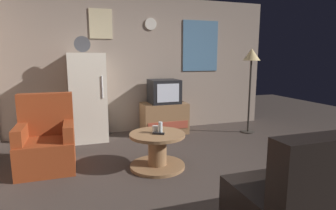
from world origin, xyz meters
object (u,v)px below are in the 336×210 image
at_px(coffee_table, 157,150).
at_px(wine_glass, 160,128).
at_px(remote_control, 158,134).
at_px(fridge, 88,97).
at_px(crt_tv, 164,91).
at_px(mug_ceramic_white, 155,129).
at_px(tv_stand, 164,118).
at_px(armchair, 47,143).
at_px(standing_lamp, 251,61).

bearing_deg(coffee_table, wine_glass, -27.80).
bearing_deg(remote_control, fridge, 144.15).
bearing_deg(crt_tv, mug_ceramic_white, -111.48).
distance_m(crt_tv, remote_control, 1.77).
xyz_separation_m(tv_stand, armchair, (-1.95, -1.14, 0.05)).
bearing_deg(wine_glass, fridge, 117.19).
xyz_separation_m(tv_stand, wine_glass, (-0.55, -1.60, 0.25)).
height_order(wine_glass, armchair, armchair).
bearing_deg(mug_ceramic_white, armchair, 163.52).
bearing_deg(standing_lamp, remote_control, -151.57).
relative_size(crt_tv, mug_ceramic_white, 6.00).
height_order(fridge, tv_stand, fridge).
bearing_deg(tv_stand, fridge, 179.83).
bearing_deg(armchair, fridge, 63.15).
distance_m(standing_lamp, remote_control, 2.58).
relative_size(crt_tv, standing_lamp, 0.34).
bearing_deg(mug_ceramic_white, tv_stand, 68.55).
bearing_deg(standing_lamp, coffee_table, -152.77).
relative_size(remote_control, armchair, 0.16).
xyz_separation_m(coffee_table, remote_control, (-0.00, -0.06, 0.24)).
height_order(tv_stand, remote_control, tv_stand).
height_order(fridge, mug_ceramic_white, fridge).
height_order(wine_glass, remote_control, wine_glass).
bearing_deg(armchair, remote_control, -19.94).
relative_size(crt_tv, remote_control, 3.60).
distance_m(wine_glass, remote_control, 0.08).
bearing_deg(crt_tv, fridge, 179.79).
relative_size(fridge, remote_control, 11.80).
bearing_deg(tv_stand, mug_ceramic_white, -111.45).
xyz_separation_m(coffee_table, armchair, (-1.36, 0.44, 0.11)).
relative_size(crt_tv, armchair, 0.56).
bearing_deg(tv_stand, wine_glass, -109.03).
xyz_separation_m(fridge, crt_tv, (1.37, -0.01, 0.04)).
distance_m(fridge, tv_stand, 1.45).
bearing_deg(wine_glass, mug_ceramic_white, 132.98).
bearing_deg(coffee_table, remote_control, -90.61).
distance_m(crt_tv, mug_ceramic_white, 1.68).
relative_size(tv_stand, armchair, 0.87).
bearing_deg(crt_tv, remote_control, -109.84).
relative_size(fridge, wine_glass, 11.80).
bearing_deg(wine_glass, remote_control, -135.17).
relative_size(standing_lamp, remote_control, 10.60).
bearing_deg(tv_stand, crt_tv, -66.94).
bearing_deg(coffee_table, crt_tv, 69.51).
bearing_deg(tv_stand, armchair, -149.72).
distance_m(tv_stand, standing_lamp, 1.94).
xyz_separation_m(fridge, armchair, (-0.58, -1.14, -0.42)).
bearing_deg(remote_control, wine_glass, 73.41).
relative_size(tv_stand, remote_control, 5.60).
relative_size(coffee_table, armchair, 0.75).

